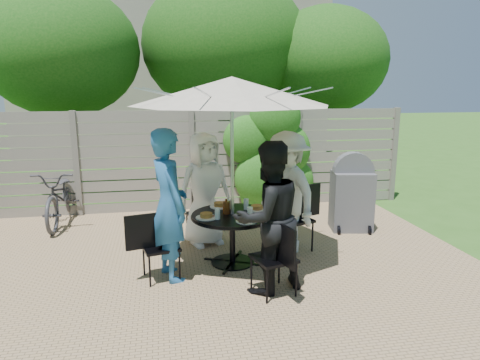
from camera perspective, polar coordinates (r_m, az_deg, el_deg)
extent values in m
plane|color=#305A1C|center=(5.24, -3.69, -13.04)|extent=(60.00, 60.00, 0.00)
cube|color=#987B58|center=(5.69, -4.31, -10.82)|extent=(7.00, 6.00, 0.02)
cube|color=gray|center=(7.83, -6.43, 2.56)|extent=(8.00, 0.10, 1.85)
ellipsoid|color=#215C15|center=(7.91, 3.83, 2.53)|extent=(1.20, 0.70, 1.80)
cube|color=#A7978B|center=(16.71, -8.89, 13.05)|extent=(10.00, 6.00, 5.00)
ellipsoid|color=#154911|center=(9.93, -22.76, 15.60)|extent=(3.20, 3.20, 2.72)
ellipsoid|color=#154911|center=(10.36, -2.02, 17.50)|extent=(3.80, 3.80, 3.23)
ellipsoid|color=#154911|center=(10.23, 11.36, 15.38)|extent=(2.80, 2.80, 2.38)
cylinder|color=black|center=(5.41, -1.03, -4.69)|extent=(1.30, 1.30, 0.03)
cylinder|color=black|center=(5.51, -1.01, -7.97)|extent=(0.07, 0.07, 0.66)
cylinder|color=black|center=(5.63, -1.00, -10.95)|extent=(0.55, 0.55, 0.04)
cylinder|color=silver|center=(5.29, -1.05, 0.07)|extent=(0.04, 0.04, 2.24)
cone|color=beige|center=(5.17, -1.09, 11.75)|extent=(3.08, 3.08, 0.34)
cube|color=black|center=(6.30, -5.11, -4.62)|extent=(0.50, 0.50, 0.03)
cube|color=black|center=(6.42, -5.78, -2.26)|extent=(0.13, 0.40, 0.41)
imported|color=white|center=(6.08, -4.72, -1.28)|extent=(0.92, 0.75, 1.63)
cube|color=black|center=(5.13, -10.53, -8.80)|extent=(0.48, 0.48, 0.03)
cube|color=black|center=(5.02, -12.86, -6.73)|extent=(0.40, 0.12, 0.41)
imported|color=#225B95|center=(5.02, -9.44, -3.37)|extent=(0.62, 0.76, 1.80)
cube|color=black|center=(4.72, 4.51, -10.37)|extent=(0.51, 0.51, 0.03)
cube|color=black|center=(4.47, 5.91, -8.60)|extent=(0.14, 0.41, 0.42)
imported|color=black|center=(4.67, 3.79, -5.10)|extent=(0.98, 0.87, 1.69)
cube|color=black|center=(5.95, 7.11, -5.26)|extent=(0.56, 0.56, 0.04)
cube|color=black|center=(6.01, 8.89, -2.73)|extent=(0.43, 0.17, 0.45)
imported|color=beige|center=(5.78, 6.25, -1.81)|extent=(0.93, 1.22, 1.67)
cylinder|color=white|center=(5.71, -2.73, -3.56)|extent=(0.26, 0.26, 0.01)
cylinder|color=#AB7332|center=(5.70, -2.74, -3.25)|extent=(0.15, 0.15, 0.05)
cylinder|color=white|center=(5.25, -4.51, -5.01)|extent=(0.26, 0.26, 0.01)
cylinder|color=#AB7332|center=(5.24, -4.52, -4.68)|extent=(0.15, 0.15, 0.05)
cylinder|color=white|center=(5.10, 0.88, -5.50)|extent=(0.26, 0.26, 0.01)
cylinder|color=#AB7332|center=(5.09, 0.89, -5.15)|extent=(0.15, 0.15, 0.05)
cylinder|color=white|center=(5.57, 2.25, -3.95)|extent=(0.26, 0.26, 0.01)
cylinder|color=#AB7332|center=(5.56, 2.25, -3.64)|extent=(0.15, 0.15, 0.05)
cylinder|color=silver|center=(5.18, -3.03, -4.50)|extent=(0.07, 0.07, 0.14)
cylinder|color=silver|center=(5.21, 1.34, -4.37)|extent=(0.07, 0.07, 0.14)
cylinder|color=silver|center=(5.59, 0.81, -3.21)|extent=(0.07, 0.07, 0.14)
cylinder|color=#59280C|center=(5.39, -1.85, -3.69)|extent=(0.09, 0.09, 0.16)
cylinder|color=#C6B293|center=(5.62, -1.19, -3.25)|extent=(0.08, 0.08, 0.12)
imported|color=#333338|center=(7.70, -22.64, -1.98)|extent=(0.68, 1.80, 0.93)
cube|color=#525257|center=(6.97, 14.63, -2.78)|extent=(0.69, 0.58, 0.95)
cylinder|color=#525257|center=(6.87, 14.84, 1.04)|extent=(0.65, 0.30, 0.62)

